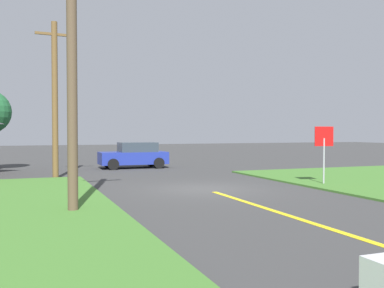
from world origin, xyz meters
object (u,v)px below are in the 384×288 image
Objects in this scene: stop_sign at (324,143)px; car_approaching_junction at (134,155)px; utility_pole_near at (72,65)px; utility_pole_mid at (55,98)px.

stop_sign reaches higher than car_approaching_junction.
stop_sign is 11.31m from utility_pole_near.
car_approaching_junction is 0.55× the size of utility_pole_mid.
utility_pole_mid is at bearing 43.46° from car_approaching_junction.
utility_pole_near is 1.06× the size of utility_pole_mid.
car_approaching_junction is (-5.52, 11.63, -0.99)m from stop_sign.
utility_pole_near reaches higher than stop_sign.
car_approaching_junction is 15.62m from utility_pole_near.
utility_pole_mid is (-10.58, 6.91, 2.15)m from stop_sign.
utility_pole_near is (-5.21, -14.33, 3.38)m from car_approaching_junction.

